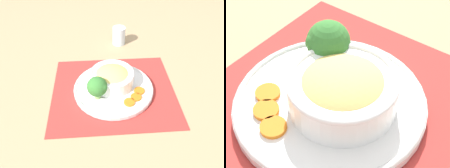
{
  "view_description": "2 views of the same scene",
  "coord_description": "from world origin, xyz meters",
  "views": [
    {
      "loc": [
        -0.03,
        0.64,
        0.61
      ],
      "look_at": [
        0.01,
        0.01,
        0.05
      ],
      "focal_mm": 35.0,
      "sensor_mm": 36.0,
      "label": 1
    },
    {
      "loc": [
        -0.29,
        -0.3,
        0.47
      ],
      "look_at": [
        0.01,
        -0.0,
        0.05
      ],
      "focal_mm": 60.0,
      "sensor_mm": 36.0,
      "label": 2
    }
  ],
  "objects": [
    {
      "name": "ground_plane",
      "position": [
        0.0,
        0.0,
        0.0
      ],
      "size": [
        4.0,
        4.0,
        0.0
      ],
      "primitive_type": "plane",
      "color": "tan"
    },
    {
      "name": "placemat",
      "position": [
        0.0,
        0.0,
        0.0
      ],
      "size": [
        0.54,
        0.49,
        0.0
      ],
      "color": "#B2332D",
      "rests_on": "ground_plane"
    },
    {
      "name": "plate",
      "position": [
        0.0,
        0.0,
        0.02
      ],
      "size": [
        0.32,
        0.32,
        0.02
      ],
      "color": "white",
      "rests_on": "placemat"
    },
    {
      "name": "bowl",
      "position": [
        0.01,
        -0.02,
        0.06
      ],
      "size": [
        0.18,
        0.18,
        0.07
      ],
      "color": "white",
      "rests_on": "plate"
    },
    {
      "name": "broccoli_floret",
      "position": [
        0.06,
        0.06,
        0.07
      ],
      "size": [
        0.08,
        0.08,
        0.09
      ],
      "color": "#84AD5B",
      "rests_on": "plate"
    },
    {
      "name": "carrot_slice_near",
      "position": [
        -0.06,
        0.08,
        0.02
      ],
      "size": [
        0.04,
        0.04,
        0.01
      ],
      "color": "orange",
      "rests_on": "plate"
    },
    {
      "name": "carrot_slice_middle",
      "position": [
        -0.09,
        0.05,
        0.02
      ],
      "size": [
        0.04,
        0.04,
        0.01
      ],
      "color": "orange",
      "rests_on": "plate"
    },
    {
      "name": "carrot_slice_far",
      "position": [
        -0.1,
        0.02,
        0.02
      ],
      "size": [
        0.04,
        0.04,
        0.01
      ],
      "color": "orange",
      "rests_on": "plate"
    }
  ]
}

